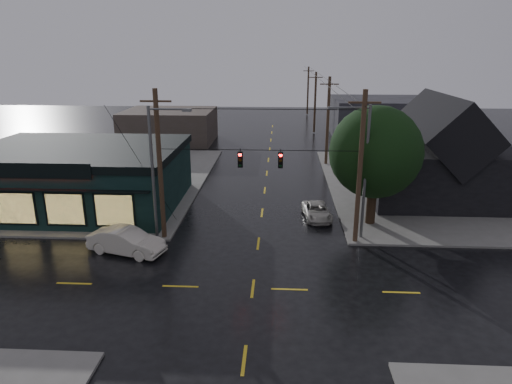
# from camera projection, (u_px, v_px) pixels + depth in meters

# --- Properties ---
(ground_plane) EXTENTS (160.00, 160.00, 0.00)m
(ground_plane) POSITION_uv_depth(u_px,v_px,m) (253.00, 288.00, 24.90)
(ground_plane) COLOR black
(sidewalk_nw) EXTENTS (28.00, 28.00, 0.15)m
(sidewalk_nw) POSITION_uv_depth(u_px,v_px,m) (63.00, 180.00, 44.95)
(sidewalk_nw) COLOR #61605B
(sidewalk_nw) RESTS_ON ground
(sidewalk_ne) EXTENTS (28.00, 28.00, 0.15)m
(sidewalk_ne) POSITION_uv_depth(u_px,v_px,m) (478.00, 187.00, 42.88)
(sidewalk_ne) COLOR #61605B
(sidewalk_ne) RESTS_ON ground
(pizza_shop) EXTENTS (16.30, 12.34, 4.90)m
(pizza_shop) POSITION_uv_depth(u_px,v_px,m) (79.00, 176.00, 37.23)
(pizza_shop) COLOR black
(pizza_shop) RESTS_ON ground
(ne_building) EXTENTS (12.60, 11.60, 8.75)m
(ne_building) POSITION_uv_depth(u_px,v_px,m) (440.00, 147.00, 38.95)
(ne_building) COLOR black
(ne_building) RESTS_ON ground
(corner_tree) EXTENTS (6.59, 6.59, 8.65)m
(corner_tree) POSITION_uv_depth(u_px,v_px,m) (375.00, 152.00, 32.26)
(corner_tree) COLOR black
(corner_tree) RESTS_ON ground
(utility_pole_nw) EXTENTS (2.00, 0.32, 10.15)m
(utility_pole_nw) POSITION_uv_depth(u_px,v_px,m) (165.00, 238.00, 31.42)
(utility_pole_nw) COLOR #352317
(utility_pole_nw) RESTS_ON ground
(utility_pole_ne) EXTENTS (2.00, 0.32, 10.15)m
(utility_pole_ne) POSITION_uv_depth(u_px,v_px,m) (355.00, 243.00, 30.75)
(utility_pole_ne) COLOR #352317
(utility_pole_ne) RESTS_ON ground
(utility_pole_far_a) EXTENTS (2.00, 0.32, 9.65)m
(utility_pole_far_a) POSITION_uv_depth(u_px,v_px,m) (326.00, 165.00, 51.21)
(utility_pole_far_a) COLOR #352317
(utility_pole_far_a) RESTS_ON ground
(utility_pole_far_b) EXTENTS (2.00, 0.32, 9.15)m
(utility_pole_far_b) POSITION_uv_depth(u_px,v_px,m) (314.00, 133.00, 70.25)
(utility_pole_far_b) COLOR #352317
(utility_pole_far_b) RESTS_ON ground
(utility_pole_far_c) EXTENTS (2.00, 0.32, 9.15)m
(utility_pole_far_c) POSITION_uv_depth(u_px,v_px,m) (307.00, 115.00, 89.29)
(utility_pole_far_c) COLOR #352317
(utility_pole_far_c) RESTS_ON ground
(span_signal_assembly) EXTENTS (13.00, 0.48, 1.23)m
(span_signal_assembly) POSITION_uv_depth(u_px,v_px,m) (260.00, 159.00, 29.36)
(span_signal_assembly) COLOR black
(span_signal_assembly) RESTS_ON ground
(streetlight_nw) EXTENTS (5.40, 0.30, 9.15)m
(streetlight_nw) POSITION_uv_depth(u_px,v_px,m) (158.00, 242.00, 30.77)
(streetlight_nw) COLOR #5C5F60
(streetlight_nw) RESTS_ON ground
(streetlight_ne) EXTENTS (5.40, 0.30, 9.15)m
(streetlight_ne) POSITION_uv_depth(u_px,v_px,m) (361.00, 239.00, 31.39)
(streetlight_ne) COLOR #5C5F60
(streetlight_ne) RESTS_ON ground
(bg_building_west) EXTENTS (12.00, 10.00, 4.40)m
(bg_building_west) POSITION_uv_depth(u_px,v_px,m) (170.00, 126.00, 63.04)
(bg_building_west) COLOR #3A312A
(bg_building_west) RESTS_ON ground
(bg_building_east) EXTENTS (14.00, 12.00, 5.60)m
(bg_building_east) POSITION_uv_depth(u_px,v_px,m) (382.00, 118.00, 66.05)
(bg_building_east) COLOR black
(bg_building_east) RESTS_ON ground
(sedan_cream) EXTENTS (5.27, 3.08, 1.64)m
(sedan_cream) POSITION_uv_depth(u_px,v_px,m) (126.00, 241.00, 28.94)
(sedan_cream) COLOR beige
(sedan_cream) RESTS_ON ground
(suv_silver) EXTENTS (2.35, 4.32, 1.15)m
(suv_silver) POSITION_uv_depth(u_px,v_px,m) (317.00, 211.00, 34.98)
(suv_silver) COLOR #B1ADA3
(suv_silver) RESTS_ON ground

